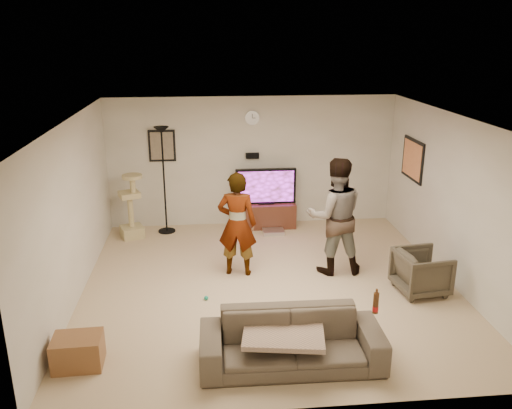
{
  "coord_description": "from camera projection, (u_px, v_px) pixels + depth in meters",
  "views": [
    {
      "loc": [
        -0.89,
        -7.09,
        3.62
      ],
      "look_at": [
        -0.17,
        0.2,
        1.22
      ],
      "focal_mm": 36.84,
      "sensor_mm": 36.0,
      "label": 1
    }
  ],
  "objects": [
    {
      "name": "floor",
      "position": [
        269.0,
        285.0,
        7.92
      ],
      "size": [
        5.5,
        5.5,
        0.02
      ],
      "primitive_type": "cube",
      "color": "tan",
      "rests_on": "ground"
    },
    {
      "name": "ceiling",
      "position": [
        270.0,
        118.0,
        7.13
      ],
      "size": [
        5.5,
        5.5,
        0.02
      ],
      "primitive_type": "cube",
      "color": "silver",
      "rests_on": "wall_back"
    },
    {
      "name": "wall_back",
      "position": [
        252.0,
        162.0,
        10.13
      ],
      "size": [
        5.5,
        0.04,
        2.5
      ],
      "primitive_type": "cube",
      "color": "beige",
      "rests_on": "floor"
    },
    {
      "name": "wall_front",
      "position": [
        305.0,
        298.0,
        4.93
      ],
      "size": [
        5.5,
        0.04,
        2.5
      ],
      "primitive_type": "cube",
      "color": "beige",
      "rests_on": "floor"
    },
    {
      "name": "wall_left",
      "position": [
        73.0,
        212.0,
        7.27
      ],
      "size": [
        0.04,
        5.5,
        2.5
      ],
      "primitive_type": "cube",
      "color": "beige",
      "rests_on": "floor"
    },
    {
      "name": "wall_right",
      "position": [
        453.0,
        201.0,
        7.78
      ],
      "size": [
        0.04,
        5.5,
        2.5
      ],
      "primitive_type": "cube",
      "color": "beige",
      "rests_on": "floor"
    },
    {
      "name": "wall_clock",
      "position": [
        252.0,
        118.0,
        9.83
      ],
      "size": [
        0.26,
        0.04,
        0.26
      ],
      "primitive_type": "cylinder",
      "rotation": [
        1.57,
        0.0,
        0.0
      ],
      "color": "silver",
      "rests_on": "wall_back"
    },
    {
      "name": "wall_speaker",
      "position": [
        252.0,
        156.0,
        10.03
      ],
      "size": [
        0.25,
        0.1,
        0.1
      ],
      "primitive_type": "cube",
      "color": "black",
      "rests_on": "wall_back"
    },
    {
      "name": "picture_back",
      "position": [
        162.0,
        146.0,
        9.84
      ],
      "size": [
        0.42,
        0.03,
        0.52
      ],
      "primitive_type": "cube",
      "color": "#776A57",
      "rests_on": "wall_back"
    },
    {
      "name": "picture_right",
      "position": [
        413.0,
        159.0,
        9.21
      ],
      "size": [
        0.03,
        0.78,
        0.62
      ],
      "primitive_type": "cube",
      "color": "#EB8551",
      "rests_on": "wall_right"
    },
    {
      "name": "tv_stand",
      "position": [
        266.0,
        215.0,
        10.23
      ],
      "size": [
        1.15,
        0.45,
        0.48
      ],
      "primitive_type": "cube",
      "color": "#452216",
      "rests_on": "floor"
    },
    {
      "name": "console_box",
      "position": [
        273.0,
        232.0,
        9.93
      ],
      "size": [
        0.4,
        0.3,
        0.07
      ],
      "primitive_type": "cube",
      "color": "silver",
      "rests_on": "floor"
    },
    {
      "name": "tv",
      "position": [
        266.0,
        186.0,
        10.05
      ],
      "size": [
        1.16,
        0.08,
        0.69
      ],
      "primitive_type": "cube",
      "color": "black",
      "rests_on": "tv_stand"
    },
    {
      "name": "tv_screen",
      "position": [
        266.0,
        187.0,
        10.01
      ],
      "size": [
        1.07,
        0.01,
        0.6
      ],
      "primitive_type": "cube",
      "color": "#D12CF4",
      "rests_on": "tv"
    },
    {
      "name": "floor_lamp",
      "position": [
        164.0,
        181.0,
        9.73
      ],
      "size": [
        0.32,
        0.32,
        2.01
      ],
      "primitive_type": "cylinder",
      "color": "black",
      "rests_on": "floor"
    },
    {
      "name": "cat_tree",
      "position": [
        130.0,
        206.0,
        9.6
      ],
      "size": [
        0.5,
        0.5,
        1.21
      ],
      "primitive_type": "cube",
      "rotation": [
        0.0,
        0.0,
        0.37
      ],
      "color": "tan",
      "rests_on": "floor"
    },
    {
      "name": "person_left",
      "position": [
        237.0,
        224.0,
        8.05
      ],
      "size": [
        0.67,
        0.5,
        1.65
      ],
      "primitive_type": "imported",
      "rotation": [
        0.0,
        0.0,
        2.95
      ],
      "color": "#AEADB0",
      "rests_on": "floor"
    },
    {
      "name": "person_right",
      "position": [
        335.0,
        216.0,
        8.1
      ],
      "size": [
        0.91,
        0.71,
        1.85
      ],
      "primitive_type": "imported",
      "rotation": [
        0.0,
        0.0,
        3.13
      ],
      "color": "#2C5F7E",
      "rests_on": "floor"
    },
    {
      "name": "sofa",
      "position": [
        291.0,
        341.0,
        5.94
      ],
      "size": [
        2.08,
        0.84,
        0.6
      ],
      "primitive_type": "imported",
      "rotation": [
        0.0,
        0.0,
        -0.02
      ],
      "color": "#4F4538",
      "rests_on": "floor"
    },
    {
      "name": "throw_blanket",
      "position": [
        283.0,
        333.0,
        5.9
      ],
      "size": [
        1.0,
        0.83,
        0.06
      ],
      "primitive_type": "cube",
      "rotation": [
        0.0,
        0.0,
        -0.16
      ],
      "color": "tan",
      "rests_on": "sofa"
    },
    {
      "name": "beer_bottle",
      "position": [
        376.0,
        303.0,
        5.9
      ],
      "size": [
        0.06,
        0.06,
        0.25
      ],
      "primitive_type": "cylinder",
      "color": "#4C2B13",
      "rests_on": "sofa"
    },
    {
      "name": "armchair",
      "position": [
        422.0,
        272.0,
        7.61
      ],
      "size": [
        0.78,
        0.76,
        0.64
      ],
      "primitive_type": "imported",
      "rotation": [
        0.0,
        0.0,
        1.69
      ],
      "color": "#403A2E",
      "rests_on": "floor"
    },
    {
      "name": "side_table",
      "position": [
        78.0,
        351.0,
        5.95
      ],
      "size": [
        0.56,
        0.43,
        0.36
      ],
      "primitive_type": "cube",
      "rotation": [
        0.0,
        0.0,
        0.04
      ],
      "color": "brown",
      "rests_on": "floor"
    },
    {
      "name": "toy_ball",
      "position": [
        206.0,
        298.0,
        7.46
      ],
      "size": [
        0.06,
        0.06,
        0.06
      ],
      "primitive_type": "sphere",
      "color": "#158D71",
      "rests_on": "floor"
    }
  ]
}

